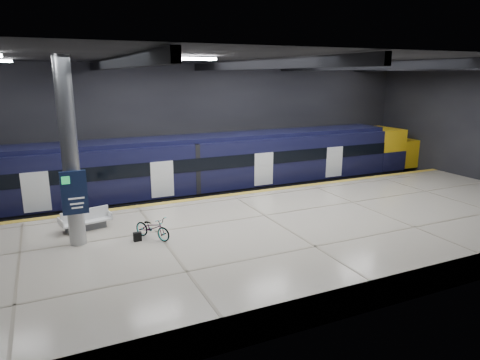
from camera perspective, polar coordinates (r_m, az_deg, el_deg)
ground at (r=20.76m, az=1.99°, el=-6.78°), size 30.00×30.00×0.00m
room_shell at (r=19.50m, az=2.12°, el=9.15°), size 30.10×16.10×8.05m
platform at (r=18.52m, az=5.51°, el=-7.64°), size 30.00×11.00×1.10m
safety_strip at (r=22.78m, az=-1.09°, el=-1.96°), size 30.00×0.40×0.01m
rails at (r=25.51m, az=-3.56°, el=-2.65°), size 30.00×1.52×0.16m
train at (r=25.55m, az=-0.68°, el=1.98°), size 29.40×2.84×3.79m
bench at (r=18.80m, az=-19.88°, el=-5.32°), size 2.12×1.23×0.88m
bicycle at (r=17.02m, az=-11.58°, el=-6.25°), size 1.44×1.75×0.90m
pannier_bag at (r=17.01m, az=-13.52°, el=-7.35°), size 0.31×0.19×0.35m
info_column at (r=16.58m, az=-21.70°, el=2.95°), size 0.90×0.78×6.90m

